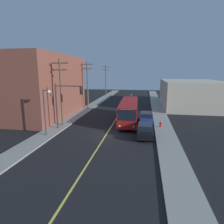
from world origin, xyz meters
name	(u,v)px	position (x,y,z in m)	size (l,w,h in m)	color
ground_plane	(106,134)	(0.00, 0.00, 0.00)	(120.00, 120.00, 0.00)	black
sidewalk_left	(78,114)	(-7.25, 10.00, 0.07)	(2.50, 90.00, 0.15)	gray
sidewalk_right	(160,118)	(7.25, 10.00, 0.07)	(2.50, 90.00, 0.15)	gray
lane_stripe_center	(121,111)	(0.00, 15.00, 0.01)	(0.16, 60.00, 0.01)	#D8CC4C
building_left_brick	(41,86)	(-13.49, 8.87, 5.22)	(10.00, 18.16, 10.45)	brown
building_right_warehouse	(190,94)	(14.50, 22.76, 2.85)	(12.00, 18.93, 5.70)	beige
city_bus	(129,110)	(2.20, 6.80, 1.82)	(3.01, 12.23, 3.20)	maroon
parked_car_black	(145,130)	(4.74, -0.23, 0.84)	(1.86, 4.42, 1.62)	black
parked_car_blue	(146,117)	(4.85, 6.40, 0.84)	(1.89, 4.43, 1.62)	navy
utility_pole_near	(61,89)	(-6.93, 2.68, 5.26)	(2.40, 0.28, 9.24)	brown
utility_pole_mid	(88,83)	(-7.24, 16.25, 5.42)	(2.40, 0.28, 9.56)	brown
utility_pole_far	(106,79)	(-7.64, 36.84, 5.38)	(2.40, 0.28, 9.48)	brown
traffic_signal_left_corner	(67,98)	(-5.41, 1.06, 4.30)	(3.75, 0.48, 6.00)	#2D2D33
street_lamp_left	(46,106)	(-6.83, -1.90, 3.74)	(0.98, 0.40, 5.50)	#38383D
fire_hydrant	(161,124)	(6.85, 4.07, 0.58)	(0.44, 0.26, 0.84)	red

